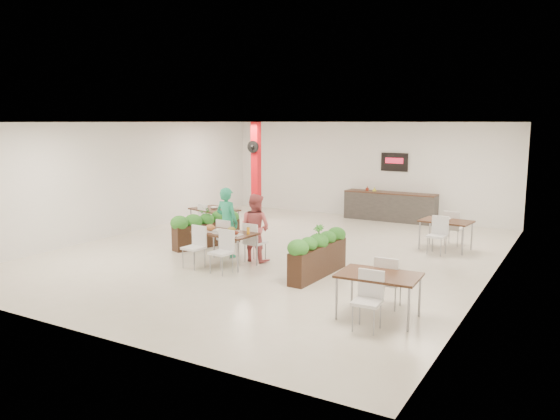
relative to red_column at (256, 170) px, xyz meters
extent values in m
plane|color=beige|center=(3.00, -3.79, -1.64)|extent=(12.00, 12.00, 0.00)
cube|color=white|center=(3.00, 2.21, -0.04)|extent=(10.00, 0.10, 3.20)
cube|color=white|center=(3.00, -9.79, -0.04)|extent=(10.00, 0.10, 3.20)
cube|color=white|center=(-2.00, -3.79, -0.04)|extent=(0.10, 12.00, 3.20)
cube|color=white|center=(8.00, -3.79, -0.04)|extent=(0.10, 12.00, 3.20)
cube|color=white|center=(3.00, -3.79, 1.56)|extent=(10.00, 12.00, 0.04)
cube|color=red|center=(0.00, 0.01, -0.04)|extent=(0.25, 0.25, 3.20)
cylinder|color=black|center=(0.00, -0.17, 0.76)|extent=(0.40, 0.06, 0.40)
sphere|color=black|center=(0.00, -0.21, 0.76)|extent=(0.12, 0.12, 0.12)
cube|color=#2A2825|center=(4.00, 1.86, -1.19)|extent=(3.00, 0.60, 0.90)
cube|color=#321A10|center=(4.00, 1.86, -0.72)|extent=(3.00, 0.62, 0.04)
cube|color=black|center=(4.00, 2.17, 0.26)|extent=(0.90, 0.04, 0.60)
cube|color=red|center=(4.00, 2.14, 0.31)|extent=(0.60, 0.02, 0.18)
imported|color=maroon|center=(3.20, 1.86, -0.61)|extent=(0.09, 0.09, 0.19)
imported|color=gold|center=(3.45, 1.86, -0.62)|extent=(0.13, 0.13, 0.17)
cube|color=#321A10|center=(2.58, -5.39, -0.91)|extent=(1.46, 0.91, 0.04)
cylinder|color=gray|center=(1.92, -5.67, -1.29)|extent=(0.04, 0.04, 0.71)
cylinder|color=gray|center=(3.19, -5.78, -1.29)|extent=(0.04, 0.04, 0.71)
cylinder|color=gray|center=(1.97, -5.00, -1.29)|extent=(0.04, 0.04, 0.71)
cylinder|color=gray|center=(3.25, -5.10, -1.29)|extent=(0.04, 0.04, 0.71)
cube|color=white|center=(2.23, -4.76, -1.19)|extent=(0.45, 0.45, 0.05)
cube|color=white|center=(2.22, -4.94, -0.94)|extent=(0.42, 0.07, 0.45)
cylinder|color=gray|center=(2.41, -4.60, -1.43)|extent=(0.02, 0.02, 0.43)
cylinder|color=gray|center=(2.08, -4.57, -1.43)|extent=(0.02, 0.02, 0.43)
cylinder|color=gray|center=(2.39, -4.94, -1.43)|extent=(0.02, 0.02, 0.43)
cylinder|color=gray|center=(2.05, -4.91, -1.43)|extent=(0.02, 0.02, 0.43)
cube|color=white|center=(3.03, -4.82, -1.19)|extent=(0.45, 0.45, 0.05)
cube|color=white|center=(3.01, -5.01, -0.94)|extent=(0.42, 0.07, 0.45)
cylinder|color=gray|center=(3.21, -4.66, -1.43)|extent=(0.02, 0.02, 0.43)
cylinder|color=gray|center=(2.87, -4.64, -1.43)|extent=(0.02, 0.02, 0.43)
cylinder|color=gray|center=(3.18, -5.00, -1.43)|extent=(0.02, 0.02, 0.43)
cylinder|color=gray|center=(2.85, -4.98, -1.43)|extent=(0.02, 0.02, 0.43)
cube|color=white|center=(2.13, -5.95, -1.19)|extent=(0.45, 0.45, 0.05)
cube|color=white|center=(2.15, -5.76, -0.94)|extent=(0.42, 0.07, 0.45)
cylinder|color=gray|center=(1.95, -6.11, -1.43)|extent=(0.02, 0.02, 0.43)
cylinder|color=gray|center=(2.29, -6.13, -1.43)|extent=(0.02, 0.02, 0.43)
cylinder|color=gray|center=(1.98, -5.77, -1.43)|extent=(0.02, 0.02, 0.43)
cylinder|color=gray|center=(2.32, -5.80, -1.43)|extent=(0.02, 0.02, 0.43)
cube|color=white|center=(2.93, -6.02, -1.19)|extent=(0.45, 0.45, 0.05)
cube|color=white|center=(2.95, -5.83, -0.94)|extent=(0.42, 0.07, 0.45)
cylinder|color=gray|center=(2.75, -6.17, -1.43)|extent=(0.02, 0.02, 0.43)
cylinder|color=gray|center=(3.09, -6.20, -1.43)|extent=(0.02, 0.02, 0.43)
cylinder|color=gray|center=(2.78, -5.83, -1.43)|extent=(0.02, 0.02, 0.43)
cylinder|color=gray|center=(3.11, -5.86, -1.43)|extent=(0.02, 0.02, 0.43)
cube|color=white|center=(2.22, -5.46, -0.89)|extent=(0.32, 0.32, 0.01)
ellipsoid|color=brown|center=(2.22, -5.46, -0.81)|extent=(0.22, 0.22, 0.13)
cube|color=white|center=(2.69, -5.27, -0.89)|extent=(0.28, 0.28, 0.01)
ellipsoid|color=orange|center=(2.69, -5.27, -0.82)|extent=(0.18, 0.18, 0.11)
cube|color=white|center=(2.97, -5.54, -0.89)|extent=(0.28, 0.28, 0.01)
ellipsoid|color=#46170E|center=(2.97, -5.54, -0.83)|extent=(0.16, 0.16, 0.10)
cube|color=white|center=(2.52, -5.56, -0.89)|extent=(0.19, 0.19, 0.01)
ellipsoid|color=white|center=(2.52, -5.56, -0.84)|extent=(0.12, 0.12, 0.07)
cylinder|color=orange|center=(3.14, -5.28, -0.82)|extent=(0.07, 0.07, 0.15)
imported|color=brown|center=(2.04, -5.24, -0.84)|extent=(0.12, 0.12, 0.10)
imported|color=#27A978|center=(2.18, -4.74, -0.81)|extent=(0.64, 0.45, 1.68)
imported|color=#D05C5F|center=(2.98, -4.74, -0.86)|extent=(0.81, 0.66, 1.57)
cube|color=black|center=(1.10, -4.12, -1.33)|extent=(0.93, 1.89, 0.63)
ellipsoid|color=#1B5618|center=(0.83, -4.87, -0.89)|extent=(0.40, 0.40, 0.32)
ellipsoid|color=#1B5618|center=(0.96, -4.50, -0.89)|extent=(0.40, 0.40, 0.32)
ellipsoid|color=#1B5618|center=(1.10, -4.12, -0.89)|extent=(0.40, 0.40, 0.32)
ellipsoid|color=#1B5618|center=(1.23, -3.75, -0.89)|extent=(0.40, 0.40, 0.32)
ellipsoid|color=#1B5618|center=(1.36, -3.37, -0.89)|extent=(0.40, 0.40, 0.32)
imported|color=#1B5618|center=(1.10, -4.12, -0.81)|extent=(0.37, 0.32, 0.41)
cube|color=black|center=(4.82, -5.17, -1.31)|extent=(0.40, 2.01, 0.67)
ellipsoid|color=#1B5618|center=(4.79, -6.01, -0.86)|extent=(0.40, 0.40, 0.32)
ellipsoid|color=#1B5618|center=(4.80, -5.59, -0.86)|extent=(0.40, 0.40, 0.32)
ellipsoid|color=#1B5618|center=(4.82, -5.17, -0.86)|extent=(0.40, 0.40, 0.32)
ellipsoid|color=#1B5618|center=(4.83, -4.74, -0.86)|extent=(0.40, 0.40, 0.32)
ellipsoid|color=#1B5618|center=(4.85, -4.32, -0.86)|extent=(0.40, 0.40, 0.32)
imported|color=#1B5618|center=(4.82, -5.17, -0.76)|extent=(0.24, 0.24, 0.43)
cube|color=#321A10|center=(0.36, -2.80, -0.91)|extent=(1.54, 1.23, 0.04)
cylinder|color=gray|center=(-0.34, -3.00, -1.29)|extent=(0.04, 0.04, 0.71)
cylinder|color=gray|center=(0.84, -3.34, -1.29)|extent=(0.04, 0.04, 0.71)
cylinder|color=gray|center=(-0.12, -2.26, -1.29)|extent=(0.04, 0.04, 0.71)
cylinder|color=gray|center=(1.05, -2.59, -1.29)|extent=(0.04, 0.04, 0.71)
cube|color=white|center=(0.52, -2.22, -1.19)|extent=(0.52, 0.52, 0.05)
cube|color=white|center=(0.47, -2.40, -0.94)|extent=(0.41, 0.15, 0.45)
cylinder|color=gray|center=(0.73, -2.11, -1.43)|extent=(0.02, 0.02, 0.43)
cylinder|color=gray|center=(0.41, -2.01, -1.43)|extent=(0.02, 0.02, 0.43)
cylinder|color=gray|center=(0.64, -2.43, -1.43)|extent=(0.02, 0.02, 0.43)
cylinder|color=gray|center=(0.31, -2.34, -1.43)|extent=(0.02, 0.02, 0.43)
cube|color=white|center=(0.19, -3.38, -1.19)|extent=(0.52, 0.52, 0.05)
cube|color=white|center=(0.24, -3.19, -0.94)|extent=(0.41, 0.15, 0.45)
cylinder|color=gray|center=(-0.02, -3.49, -1.43)|extent=(0.02, 0.02, 0.43)
cylinder|color=gray|center=(0.31, -3.59, -1.43)|extent=(0.02, 0.02, 0.43)
cylinder|color=gray|center=(0.08, -3.17, -1.43)|extent=(0.02, 0.02, 0.43)
cylinder|color=gray|center=(0.40, -3.26, -1.43)|extent=(0.02, 0.02, 0.43)
imported|color=white|center=(0.36, -2.80, -0.87)|extent=(0.22, 0.22, 0.05)
cube|color=#321A10|center=(6.56, -1.39, -0.91)|extent=(1.30, 0.95, 0.04)
cylinder|color=gray|center=(5.97, -1.67, -1.29)|extent=(0.04, 0.04, 0.71)
cylinder|color=gray|center=(7.06, -1.80, -1.29)|extent=(0.04, 0.04, 0.71)
cylinder|color=gray|center=(6.05, -0.98, -1.29)|extent=(0.04, 0.04, 0.71)
cylinder|color=gray|center=(7.14, -1.11, -1.29)|extent=(0.04, 0.04, 0.71)
cube|color=white|center=(6.62, -0.79, -1.19)|extent=(0.47, 0.47, 0.05)
cube|color=white|center=(6.60, -0.98, -0.94)|extent=(0.42, 0.09, 0.45)
cylinder|color=gray|center=(6.81, -0.64, -1.43)|extent=(0.02, 0.02, 0.43)
cylinder|color=gray|center=(6.48, -0.60, -1.43)|extent=(0.02, 0.02, 0.43)
cylinder|color=gray|center=(6.77, -0.98, -1.43)|extent=(0.02, 0.02, 0.43)
cylinder|color=gray|center=(6.44, -0.94, -1.43)|extent=(0.02, 0.02, 0.43)
cube|color=white|center=(6.49, -1.98, -1.19)|extent=(0.47, 0.47, 0.05)
cube|color=white|center=(6.51, -1.80, -0.94)|extent=(0.42, 0.09, 0.45)
cylinder|color=gray|center=(6.30, -2.13, -1.43)|extent=(0.02, 0.02, 0.43)
cylinder|color=gray|center=(6.64, -2.17, -1.43)|extent=(0.02, 0.02, 0.43)
cylinder|color=gray|center=(6.34, -1.80, -1.43)|extent=(0.02, 0.02, 0.43)
cylinder|color=gray|center=(6.68, -1.83, -1.43)|extent=(0.02, 0.02, 0.43)
imported|color=white|center=(6.56, -1.39, -0.87)|extent=(0.22, 0.22, 0.05)
cube|color=#321A10|center=(6.76, -6.91, -0.91)|extent=(1.35, 0.93, 0.04)
cylinder|color=gray|center=(6.19, -7.31, -1.29)|extent=(0.04, 0.04, 0.71)
cylinder|color=gray|center=(7.37, -7.25, -1.29)|extent=(0.04, 0.04, 0.71)
cylinder|color=gray|center=(6.15, -6.56, -1.29)|extent=(0.04, 0.04, 0.71)
cylinder|color=gray|center=(7.33, -6.50, -1.29)|extent=(0.04, 0.04, 0.71)
cube|color=white|center=(6.73, -6.31, -1.19)|extent=(0.44, 0.44, 0.05)
cube|color=white|center=(6.74, -6.50, -0.94)|extent=(0.42, 0.06, 0.45)
cylinder|color=gray|center=(6.89, -6.13, -1.43)|extent=(0.02, 0.02, 0.43)
cylinder|color=gray|center=(6.55, -6.15, -1.43)|extent=(0.02, 0.02, 0.43)
cylinder|color=gray|center=(6.91, -6.47, -1.43)|extent=(0.02, 0.02, 0.43)
cylinder|color=gray|center=(6.57, -6.49, -1.43)|extent=(0.02, 0.02, 0.43)
cube|color=white|center=(6.79, -7.51, -1.19)|extent=(0.44, 0.44, 0.05)
cube|color=white|center=(6.78, -7.32, -0.94)|extent=(0.42, 0.06, 0.45)
cylinder|color=gray|center=(6.63, -7.68, -1.43)|extent=(0.02, 0.02, 0.43)
cylinder|color=gray|center=(6.97, -7.67, -1.43)|extent=(0.02, 0.02, 0.43)
cylinder|color=gray|center=(6.61, -7.34, -1.43)|extent=(0.02, 0.02, 0.43)
cylinder|color=gray|center=(6.95, -7.33, -1.43)|extent=(0.02, 0.02, 0.43)
camera|label=1|loc=(9.66, -15.20, 1.57)|focal=35.00mm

